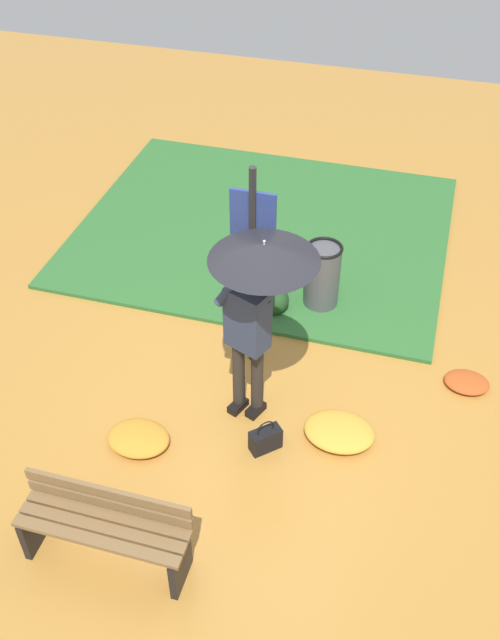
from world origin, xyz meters
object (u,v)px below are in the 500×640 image
at_px(info_sign_post, 253,247).
at_px(trash_bin, 322,277).
at_px(handbag, 265,439).
at_px(person_with_umbrella, 257,287).
at_px(park_bench, 105,528).

xyz_separation_m(info_sign_post, trash_bin, (0.52, 1.07, -1.03)).
xyz_separation_m(handbag, trash_bin, (0.07, 2.24, 0.29)).
bearing_deg(info_sign_post, person_with_umbrella, -71.69).
xyz_separation_m(info_sign_post, handbag, (0.46, -1.17, -1.32)).
bearing_deg(handbag, info_sign_post, 111.39).
xyz_separation_m(handbag, park_bench, (-0.94, -1.45, 0.28)).
bearing_deg(info_sign_post, park_bench, -100.38).
relative_size(handbag, trash_bin, 0.44).
height_order(handbag, park_bench, park_bench).
relative_size(info_sign_post, handbag, 6.22).
relative_size(handbag, park_bench, 0.26).
distance_m(person_with_umbrella, info_sign_post, 0.75).
bearing_deg(person_with_umbrella, info_sign_post, 108.31).
distance_m(info_sign_post, handbag, 1.82).
distance_m(person_with_umbrella, park_bench, 2.34).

